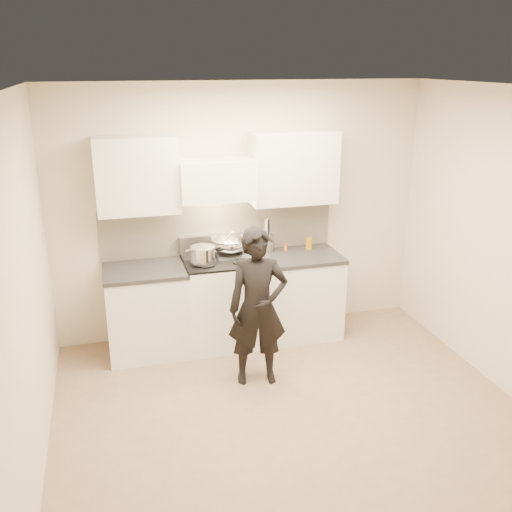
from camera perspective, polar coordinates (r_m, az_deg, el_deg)
The scene contains 11 objects.
ground_plane at distance 5.14m, azimuth 3.43°, elevation -15.22°, with size 4.00×4.00×0.00m, color #8B7052.
room_shell at distance 4.77m, azimuth 1.74°, elevation 3.29°, with size 4.04×3.54×2.70m.
stove at distance 6.05m, azimuth -3.46°, elevation -4.52°, with size 0.76×0.65×0.96m.
counter_right at distance 6.26m, azimuth 4.01°, elevation -3.84°, with size 0.92×0.67×0.92m.
counter_left at distance 5.97m, azimuth -10.84°, elevation -5.35°, with size 0.82×0.67×0.92m.
wok at distance 6.00m, azimuth -2.66°, elevation 1.30°, with size 0.39×0.48×0.32m.
stock_pot at distance 5.73m, azimuth -5.34°, elevation 0.13°, with size 0.36×0.27×0.17m.
utensil_crock at distance 6.15m, azimuth 1.09°, elevation 1.45°, with size 0.14×0.14×0.37m.
spice_jar at distance 6.20m, azimuth 2.98°, elevation 0.90°, with size 0.04×0.04×0.08m.
oil_glass at distance 6.28m, azimuth 5.32°, elevation 1.27°, with size 0.07×0.07×0.13m.
person at distance 5.23m, azimuth 0.18°, elevation -5.16°, with size 0.55×0.36×1.50m, color black.
Camera 1 is at (-1.39, -4.02, 2.89)m, focal length 40.00 mm.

